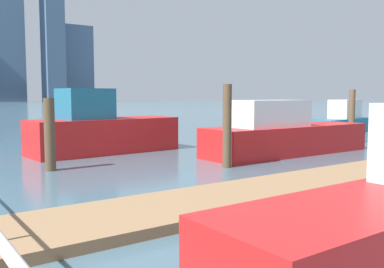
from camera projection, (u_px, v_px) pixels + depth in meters
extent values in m
plane|color=#476675|center=(2.00, 148.00, 17.26)|extent=(300.00, 300.00, 0.00)
cube|color=#93704C|center=(277.00, 190.00, 9.15)|extent=(13.39, 2.00, 0.18)
cylinder|color=brown|center=(227.00, 126.00, 12.45)|extent=(0.26, 0.26, 2.48)
cylinder|color=brown|center=(50.00, 135.00, 11.92)|extent=(0.30, 0.30, 2.07)
cylinder|color=brown|center=(352.00, 116.00, 18.95)|extent=(0.27, 0.27, 2.42)
cube|color=red|center=(105.00, 135.00, 15.87)|extent=(5.66, 2.28, 1.29)
cube|color=#1E6B8C|center=(85.00, 104.00, 15.28)|extent=(1.82, 1.63, 1.11)
cube|color=#1E6B8C|center=(339.00, 126.00, 24.62)|extent=(6.19, 2.27, 0.82)
cube|color=white|center=(345.00, 109.00, 24.96)|extent=(1.99, 1.44, 1.10)
cube|color=red|center=(288.00, 140.00, 15.52)|extent=(6.96, 1.96, 1.05)
cube|color=white|center=(268.00, 113.00, 14.82)|extent=(2.85, 1.54, 0.94)
cube|color=slate|center=(4.00, 8.00, 163.20)|extent=(13.61, 15.01, 72.66)
cube|color=slate|center=(53.00, 45.00, 160.71)|extent=(7.17, 8.26, 43.38)
cube|color=slate|center=(74.00, 64.00, 180.22)|extent=(13.47, 11.76, 31.76)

